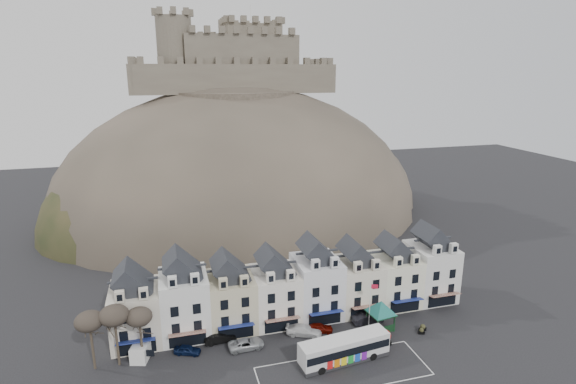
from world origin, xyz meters
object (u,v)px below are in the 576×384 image
object	(u,v)px
bus_shelter	(381,307)
car_black	(220,337)
white_van	(143,348)
car_maroon	(319,328)
car_charcoal	(368,318)
car_navy	(187,350)
car_white	(304,330)
flagpole	(370,303)
red_buoy	(385,337)
bus	(344,348)
car_silver	(246,344)

from	to	relation	value
bus_shelter	car_black	xyz separation A→B (m)	(-23.68, 2.96, -2.80)
white_van	car_maroon	xyz separation A→B (m)	(25.00, -1.28, -0.40)
car_black	car_charcoal	xyz separation A→B (m)	(22.50, -1.11, 0.05)
car_navy	car_white	xyz separation A→B (m)	(16.78, 0.02, 0.13)
flagpole	car_charcoal	size ratio (longest dim) A/B	1.60
car_maroon	car_navy	bearing A→B (deg)	103.82
car_maroon	red_buoy	bearing A→B (deg)	-109.92
flagpole	white_van	xyz separation A→B (m)	(-32.52, 2.60, -3.28)
car_black	car_navy	bearing A→B (deg)	104.72
bus_shelter	car_white	world-z (taller)	bus_shelter
car_black	car_white	size ratio (longest dim) A/B	0.86
car_navy	car_charcoal	xyz separation A→B (m)	(27.18, 0.44, 0.16)
bus_shelter	car_charcoal	bearing A→B (deg)	115.26
bus	car_charcoal	xyz separation A→B (m)	(7.10, 7.67, -1.15)
red_buoy	car_charcoal	bearing A→B (deg)	90.00
white_van	car_white	xyz separation A→B (m)	(22.61, -1.38, -0.34)
bus	white_van	distance (m)	27.33
car_navy	car_black	xyz separation A→B (m)	(4.67, 1.55, 0.12)
car_white	car_maroon	xyz separation A→B (m)	(2.39, 0.10, -0.06)
car_maroon	car_white	bearing A→B (deg)	105.88
car_navy	bus_shelter	bearing A→B (deg)	-71.23
white_van	car_maroon	world-z (taller)	white_van
bus_shelter	car_black	bearing A→B (deg)	165.49
red_buoy	car_white	bearing A→B (deg)	153.54
car_black	red_buoy	bearing A→B (deg)	-110.19
red_buoy	white_van	xyz separation A→B (m)	(-33.01, 6.56, -0.01)
white_van	car_white	bearing A→B (deg)	12.81
bus_shelter	car_black	world-z (taller)	bus_shelter
flagpole	car_navy	world-z (taller)	flagpole
flagpole	car_navy	distance (m)	26.98
car_charcoal	car_silver	bearing A→B (deg)	94.65
flagpole	car_black	bearing A→B (deg)	172.88
car_black	car_silver	world-z (taller)	car_black
flagpole	car_silver	bearing A→B (deg)	179.24
white_van	car_silver	size ratio (longest dim) A/B	1.05
white_van	car_silver	distance (m)	14.05
bus_shelter	flagpole	bearing A→B (deg)	165.50
car_silver	flagpole	bearing A→B (deg)	-93.78
flagpole	car_black	xyz separation A→B (m)	(-22.01, 2.75, -3.64)
flagpole	car_silver	size ratio (longest dim) A/B	1.54
bus_shelter	car_silver	bearing A→B (deg)	171.32
bus	car_charcoal	distance (m)	10.51
bus	red_buoy	size ratio (longest dim) A/B	5.85
flagpole	white_van	bearing A→B (deg)	175.43
bus	car_black	xyz separation A→B (m)	(-15.41, 8.78, -1.20)
car_navy	car_silver	world-z (taller)	car_silver
flagpole	car_white	xyz separation A→B (m)	(-9.91, 1.22, -3.62)
bus_shelter	car_maroon	world-z (taller)	bus_shelter
car_white	car_maroon	distance (m)	2.39
flagpole	car_black	world-z (taller)	flagpole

